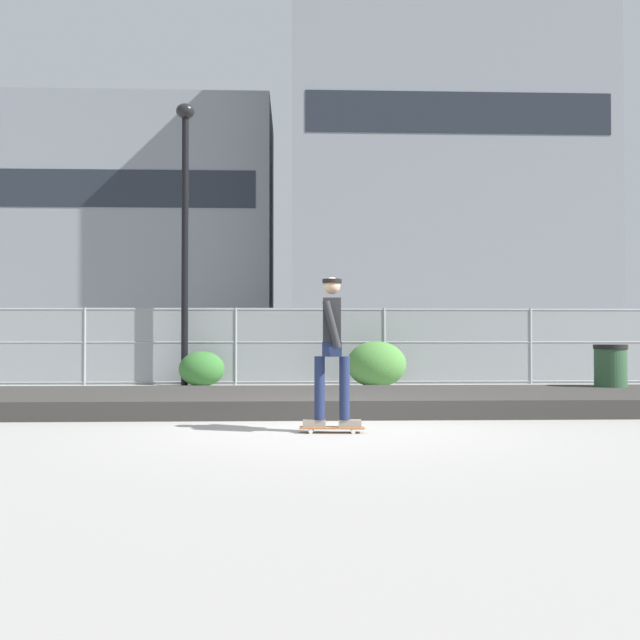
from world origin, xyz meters
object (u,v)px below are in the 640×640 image
object	(u,v)px
skateboard	(332,428)
shrub_center	(376,364)
shrub_left	(202,369)
skater	(332,341)
parked_car_near	(164,347)
street_lamp	(185,209)
trash_bin	(611,373)
parked_car_mid	(403,347)

from	to	relation	value
skateboard	shrub_center	size ratio (longest dim) A/B	0.59
shrub_left	skateboard	bearing A→B (deg)	-71.71
skater	parked_car_near	size ratio (longest dim) A/B	0.42
street_lamp	skater	bearing A→B (deg)	-69.46
street_lamp	shrub_left	world-z (taller)	street_lamp
skateboard	shrub_left	world-z (taller)	shrub_left
street_lamp	shrub_left	size ratio (longest dim) A/B	6.30
street_lamp	parked_car_near	world-z (taller)	street_lamp
parked_car_near	street_lamp	bearing A→B (deg)	-73.08
parked_car_near	shrub_left	distance (m)	4.43
street_lamp	trash_bin	size ratio (longest dim) A/B	6.47
parked_car_near	trash_bin	world-z (taller)	parked_car_near
skater	skateboard	bearing A→B (deg)	90.00
street_lamp	parked_car_mid	distance (m)	7.57
skateboard	shrub_center	distance (m)	7.60
skateboard	trash_bin	xyz separation A→B (m)	(5.19, 3.76, 0.46)
skateboard	street_lamp	distance (m)	9.56
shrub_left	skater	bearing A→B (deg)	-71.71
skateboard	shrub_center	xyz separation A→B (m)	(1.42, 7.45, 0.47)
skater	parked_car_mid	world-z (taller)	skater
parked_car_near	parked_car_mid	distance (m)	6.90
parked_car_mid	parked_car_near	bearing A→B (deg)	178.48
street_lamp	shrub_left	xyz separation A→B (m)	(0.43, -0.23, -3.75)
skater	trash_bin	distance (m)	6.44
skater	shrub_center	distance (m)	7.61
parked_car_mid	shrub_left	xyz separation A→B (m)	(-5.29, -3.92, -0.43)
skateboard	parked_car_near	distance (m)	12.71
shrub_left	shrub_center	size ratio (longest dim) A/B	0.78
trash_bin	parked_car_mid	bearing A→B (deg)	107.33
parked_car_near	skater	bearing A→B (deg)	-70.61
skater	shrub_left	xyz separation A→B (m)	(-2.60, 7.86, -0.73)
street_lamp	parked_car_near	distance (m)	5.24
street_lamp	trash_bin	distance (m)	9.98
trash_bin	skateboard	bearing A→B (deg)	-144.09
parked_car_mid	shrub_center	world-z (taller)	parked_car_mid
skater	parked_car_near	world-z (taller)	skater
street_lamp	trash_bin	bearing A→B (deg)	-27.76
skateboard	street_lamp	bearing A→B (deg)	110.54
parked_car_near	shrub_center	bearing A→B (deg)	-38.71
skater	parked_car_near	bearing A→B (deg)	109.39
parked_car_mid	street_lamp	bearing A→B (deg)	-147.15
skater	shrub_center	bearing A→B (deg)	79.22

